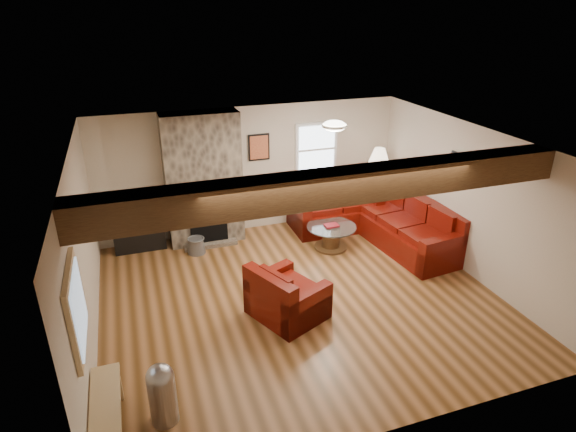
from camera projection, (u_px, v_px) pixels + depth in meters
name	position (u px, v px, depth m)	size (l,w,h in m)	color
room	(300.00, 226.00, 7.09)	(8.00, 8.00, 8.00)	#5A3717
oak_beam	(339.00, 186.00, 5.58)	(6.00, 0.36, 0.38)	#341E0F
chimney_breast	(203.00, 181.00, 8.95)	(1.40, 0.67, 2.50)	#3C352E
back_window	(316.00, 149.00, 9.71)	(0.90, 0.08, 1.10)	white
hatch_window	(77.00, 308.00, 4.83)	(0.08, 1.00, 0.90)	tan
ceiling_dome	(334.00, 128.00, 7.65)	(0.40, 0.40, 0.18)	white
artwork_back	(259.00, 147.00, 9.29)	(0.42, 0.06, 0.52)	black
artwork_right	(460.00, 167.00, 8.03)	(0.06, 0.55, 0.42)	black
sofa_three	(404.00, 224.00, 9.03)	(2.38, 1.00, 0.92)	#450A04
loveseat	(334.00, 206.00, 9.81)	(1.74, 1.00, 0.93)	#450A04
armchair_red	(288.00, 291.00, 7.01)	(0.99, 0.87, 0.80)	#450A04
coffee_table	(331.00, 237.00, 9.04)	(0.93, 0.93, 0.48)	#482F17
tv_cabinet	(140.00, 237.00, 9.01)	(0.92, 0.37, 0.46)	black
television	(137.00, 214.00, 8.82)	(0.84, 0.11, 0.48)	black
floor_lamp	(379.00, 160.00, 9.60)	(0.42, 0.42, 1.62)	tan
pine_bench	(109.00, 425.00, 5.00)	(0.30, 1.30, 0.49)	tan
pedal_bin	(162.00, 394.00, 5.22)	(0.30, 0.30, 0.76)	#9B9BA0
coal_bucket	(196.00, 245.00, 8.88)	(0.33, 0.33, 0.31)	slate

